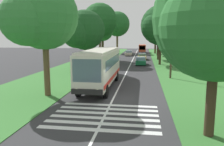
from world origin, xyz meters
The scene contains 22 objects.
ground centered at (0.00, 0.00, 0.00)m, with size 160.00×160.00×0.00m, color #333335.
grass_verge_left centered at (15.00, 8.20, 0.02)m, with size 120.00×8.00×0.04m, color #387533.
grass_verge_right centered at (15.00, -8.20, 0.02)m, with size 120.00×8.00×0.04m, color #387533.
centre_line centered at (15.00, 0.00, 0.00)m, with size 110.00×0.16×0.01m, color silver.
coach_bus centered at (4.17, 1.80, 2.15)m, with size 11.16×2.62×3.73m.
zebra_crossing centered at (-3.95, 0.00, 0.00)m, with size 4.95×6.80×0.01m.
trailing_car_0 centered at (22.90, -1.87, 0.67)m, with size 4.30×1.78×1.43m.
trailing_car_1 centered at (32.34, -2.01, 0.67)m, with size 4.30×1.78×1.43m.
trailing_car_2 centered at (42.28, 1.57, 0.67)m, with size 4.30×1.78×1.43m.
trailing_minibus_0 centered at (54.29, -1.85, 1.55)m, with size 6.00×2.14×2.53m.
roadside_tree_left_0 centered at (12.74, 5.76, 5.68)m, with size 6.84×5.50×8.52m.
roadside_tree_left_1 centered at (24.25, 5.87, 7.71)m, with size 7.71×6.30×11.01m.
roadside_tree_left_2 centered at (0.11, 5.85, 6.46)m, with size 6.59×5.55×9.33m.
roadside_tree_left_3 centered at (30.18, 6.43, 6.19)m, with size 5.34×4.57×8.58m.
roadside_tree_left_4 centered at (52.34, 6.05, 8.58)m, with size 9.30×7.55×12.55m.
roadside_tree_right_0 centered at (-6.11, -5.54, 5.65)m, with size 6.93×5.94×8.73m.
roadside_tree_right_1 centered at (32.75, -5.34, 6.41)m, with size 7.68×6.58×9.84m.
roadside_tree_right_2 centered at (51.30, -5.54, 5.50)m, with size 5.78×4.80×8.01m.
roadside_tree_right_3 centered at (23.39, -5.01, 6.79)m, with size 8.19×7.03×10.44m.
roadside_tree_right_4 centered at (43.79, -5.78, 5.52)m, with size 6.16×4.95×8.08m.
utility_pole centered at (9.91, -5.58, 4.09)m, with size 0.24×1.40×7.82m.
roadside_wall centered at (20.00, -11.60, 0.82)m, with size 70.00×0.40×1.56m, color #9E937F.
Camera 1 is at (-17.41, -2.37, 4.94)m, focal length 36.11 mm.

